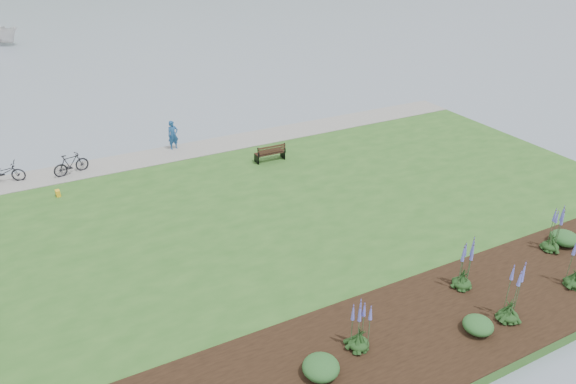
{
  "coord_description": "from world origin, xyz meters",
  "views": [
    {
      "loc": [
        -7.47,
        -18.42,
        11.2
      ],
      "look_at": [
        1.34,
        -1.46,
        1.3
      ],
      "focal_mm": 32.0,
      "sensor_mm": 36.0,
      "label": 1
    }
  ],
  "objects_px": {
    "park_bench": "(270,153)",
    "sailboat": "(4,44)",
    "person": "(173,133)",
    "bicycle_a": "(4,172)"
  },
  "relations": [
    {
      "from": "person",
      "to": "bicycle_a",
      "type": "bearing_deg",
      "value": 174.01
    },
    {
      "from": "park_bench",
      "to": "sailboat",
      "type": "height_order",
      "value": "sailboat"
    },
    {
      "from": "person",
      "to": "bicycle_a",
      "type": "distance_m",
      "value": 8.3
    },
    {
      "from": "park_bench",
      "to": "sailboat",
      "type": "relative_size",
      "value": 0.07
    },
    {
      "from": "park_bench",
      "to": "person",
      "type": "xyz_separation_m",
      "value": [
        -3.96,
        3.89,
        0.47
      ]
    },
    {
      "from": "bicycle_a",
      "to": "sailboat",
      "type": "height_order",
      "value": "sailboat"
    },
    {
      "from": "person",
      "to": "sailboat",
      "type": "relative_size",
      "value": 0.08
    },
    {
      "from": "person",
      "to": "sailboat",
      "type": "bearing_deg",
      "value": 93.3
    },
    {
      "from": "sailboat",
      "to": "bicycle_a",
      "type": "bearing_deg",
      "value": -120.81
    },
    {
      "from": "person",
      "to": "park_bench",
      "type": "bearing_deg",
      "value": -52.56
    }
  ]
}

